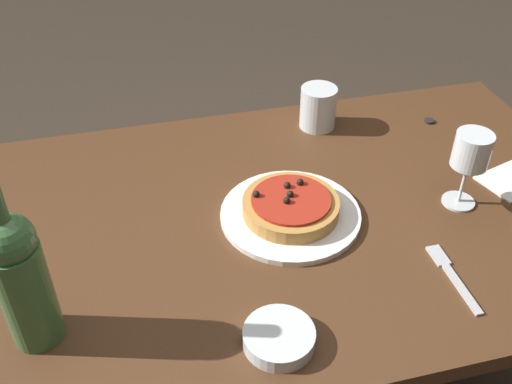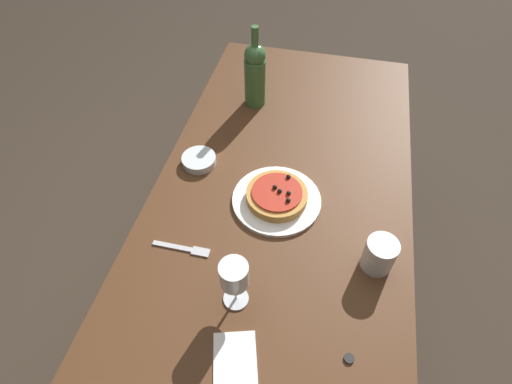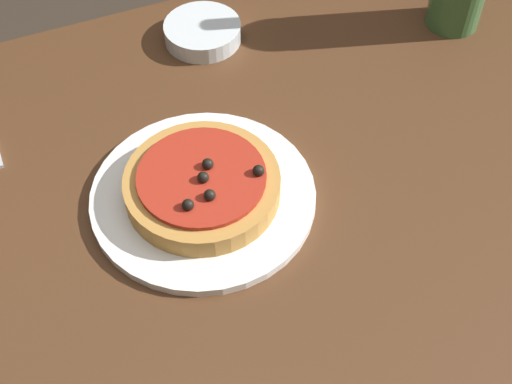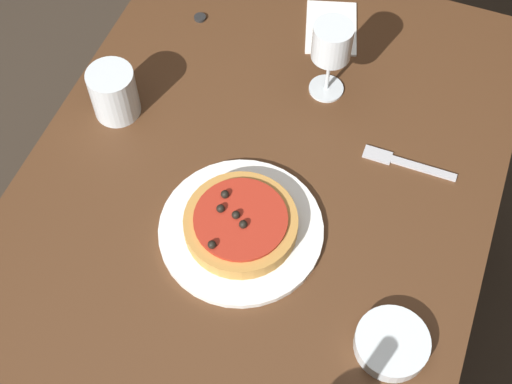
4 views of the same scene
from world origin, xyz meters
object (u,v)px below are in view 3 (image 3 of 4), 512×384
object	(u,v)px
dining_table	(286,218)
pizza	(202,185)
dinner_plate	(203,196)
side_bowl	(203,32)

from	to	relation	value
dining_table	pizza	xyz separation A→B (m)	(0.11, -0.01, 0.12)
dining_table	dinner_plate	world-z (taller)	dinner_plate
dinner_plate	pizza	bearing A→B (deg)	113.49
pizza	dinner_plate	bearing A→B (deg)	-66.51
dining_table	side_bowl	size ratio (longest dim) A/B	13.48
dining_table	side_bowl	bearing A→B (deg)	-88.90
pizza	side_bowl	xyz separation A→B (m)	(-0.10, -0.28, -0.02)
dining_table	pizza	size ratio (longest dim) A/B	8.17
dinner_plate	pizza	world-z (taller)	pizza
dining_table	side_bowl	distance (m)	0.31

